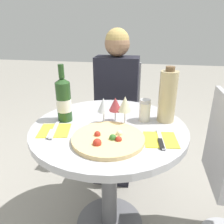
% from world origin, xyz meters
% --- Properties ---
extents(ground_plane, '(12.00, 12.00, 0.00)m').
position_xyz_m(ground_plane, '(0.00, 0.00, 0.00)').
color(ground_plane, gray).
rests_on(ground_plane, ground).
extents(dining_table, '(0.82, 0.82, 0.72)m').
position_xyz_m(dining_table, '(0.00, 0.00, 0.56)').
color(dining_table, slate).
rests_on(dining_table, ground_plane).
extents(chair_behind_diner, '(0.36, 0.36, 0.92)m').
position_xyz_m(chair_behind_diner, '(-0.06, 0.72, 0.45)').
color(chair_behind_diner, '#ADADB2').
rests_on(chair_behind_diner, ground_plane).
extents(seated_diner, '(0.34, 0.40, 1.19)m').
position_xyz_m(seated_diner, '(-0.06, 0.59, 0.55)').
color(seated_diner, black).
rests_on(seated_diner, ground_plane).
extents(pizza_large, '(0.34, 0.34, 0.05)m').
position_xyz_m(pizza_large, '(0.03, -0.16, 0.73)').
color(pizza_large, '#E5C17F').
rests_on(pizza_large, dining_table).
extents(wine_bottle, '(0.08, 0.08, 0.31)m').
position_xyz_m(wine_bottle, '(-0.25, 0.03, 0.84)').
color(wine_bottle, '#23471E').
rests_on(wine_bottle, dining_table).
extents(tall_carafe, '(0.09, 0.09, 0.30)m').
position_xyz_m(tall_carafe, '(0.30, 0.12, 0.86)').
color(tall_carafe, tan).
rests_on(tall_carafe, dining_table).
extents(sugar_shaker, '(0.06, 0.06, 0.12)m').
position_xyz_m(sugar_shaker, '(0.18, 0.10, 0.78)').
color(sugar_shaker, silver).
rests_on(sugar_shaker, dining_table).
extents(wine_glass_front_right, '(0.07, 0.07, 0.16)m').
position_xyz_m(wine_glass_front_right, '(0.08, 0.02, 0.84)').
color(wine_glass_front_right, silver).
rests_on(wine_glass_front_right, dining_table).
extents(wine_glass_center, '(0.07, 0.07, 0.14)m').
position_xyz_m(wine_glass_center, '(0.02, 0.06, 0.82)').
color(wine_glass_center, silver).
rests_on(wine_glass_center, dining_table).
extents(wine_glass_front_left, '(0.06, 0.06, 0.15)m').
position_xyz_m(wine_glass_front_left, '(-0.03, 0.02, 0.83)').
color(wine_glass_front_left, silver).
rests_on(wine_glass_front_left, dining_table).
extents(place_setting_left, '(0.18, 0.19, 0.01)m').
position_xyz_m(place_setting_left, '(-0.26, -0.11, 0.73)').
color(place_setting_left, yellow).
rests_on(place_setting_left, dining_table).
extents(place_setting_right, '(0.17, 0.19, 0.01)m').
position_xyz_m(place_setting_right, '(0.27, -0.11, 0.73)').
color(place_setting_right, yellow).
rests_on(place_setting_right, dining_table).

